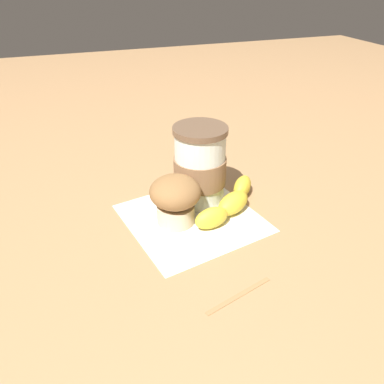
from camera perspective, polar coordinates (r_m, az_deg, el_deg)
ground_plane at (r=0.66m, az=-0.00°, el=-4.02°), size 3.00×3.00×0.00m
paper_napkin at (r=0.66m, az=-0.00°, el=-3.96°), size 0.25×0.25×0.00m
coffee_cup at (r=0.67m, az=1.20°, el=3.95°), size 0.10×0.10×0.14m
muffin at (r=0.62m, az=-2.47°, el=-0.97°), size 0.09×0.09×0.09m
banana at (r=0.67m, az=5.83°, el=-1.52°), size 0.13×0.16×0.04m
wooden_stirrer at (r=0.53m, az=7.54°, el=-15.23°), size 0.04×0.11×0.00m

